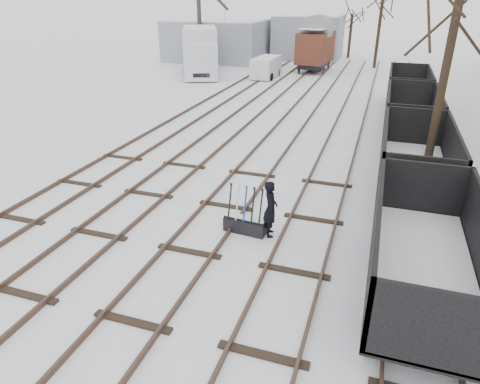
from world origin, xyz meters
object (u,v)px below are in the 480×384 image
object	(u,v)px
worker	(270,209)
panel_van	(266,67)
ground_frame	(245,224)
freight_wagon_a	(423,268)
lorry	(200,51)
box_van_wagon	(316,46)
crane	(201,42)

from	to	relation	value
worker	panel_van	size ratio (longest dim) A/B	0.44
ground_frame	freight_wagon_a	xyz separation A→B (m)	(4.86, -1.77, 0.65)
lorry	freight_wagon_a	bearing A→B (deg)	-81.26
worker	lorry	world-z (taller)	lorry
worker	box_van_wagon	xyz separation A→B (m)	(-3.72, 29.93, 1.34)
worker	panel_van	xyz separation A→B (m)	(-7.10, 25.43, 0.02)
worker	crane	distance (m)	33.78
box_van_wagon	lorry	bearing A→B (deg)	-147.03
worker	lorry	xyz separation A→B (m)	(-13.10, 25.18, 1.14)
ground_frame	crane	bearing A→B (deg)	121.00
freight_wagon_a	box_van_wagon	size ratio (longest dim) A/B	1.14
freight_wagon_a	box_van_wagon	bearing A→B (deg)	103.82
ground_frame	crane	xyz separation A→B (m)	(-14.39, 30.27, 1.93)
box_van_wagon	panel_van	xyz separation A→B (m)	(-3.38, -4.50, -1.33)
freight_wagon_a	panel_van	distance (m)	29.51
freight_wagon_a	lorry	world-z (taller)	lorry
worker	freight_wagon_a	xyz separation A→B (m)	(4.11, -1.87, 0.06)
ground_frame	box_van_wagon	size ratio (longest dim) A/B	0.28
panel_van	crane	world-z (taller)	crane
ground_frame	freight_wagon_a	size ratio (longest dim) A/B	0.25
ground_frame	box_van_wagon	bearing A→B (deg)	101.23
worker	freight_wagon_a	world-z (taller)	freight_wagon_a
box_van_wagon	panel_van	distance (m)	5.78
worker	lorry	size ratio (longest dim) A/B	0.19
box_van_wagon	lorry	xyz separation A→B (m)	(-9.38, -4.75, -0.20)
worker	box_van_wagon	bearing A→B (deg)	-10.46
crane	ground_frame	bearing A→B (deg)	-41.00
worker	crane	world-z (taller)	crane
freight_wagon_a	box_van_wagon	xyz separation A→B (m)	(-7.82, 31.80, 1.29)
lorry	box_van_wagon	bearing A→B (deg)	3.15
panel_van	ground_frame	bearing A→B (deg)	-73.62
ground_frame	panel_van	bearing A→B (deg)	109.55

